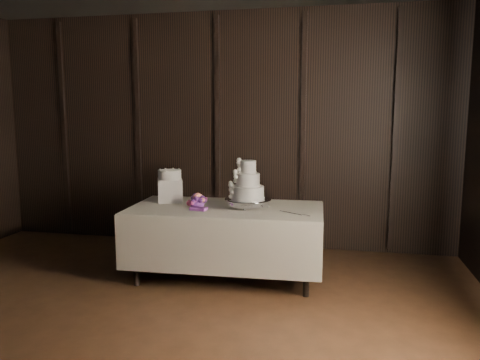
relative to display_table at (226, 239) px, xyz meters
The scene contains 8 objects.
room 2.51m from the display_table, 100.45° to the right, with size 6.08×7.08×3.08m.
display_table is the anchor object (origin of this frame).
cake_stand 0.45m from the display_table, 10.35° to the left, with size 0.48×0.48×0.09m, color silver.
wedding_cake 0.62m from the display_table, ahead, with size 0.37×0.33×0.40m.
bouquet 0.50m from the display_table, 163.78° to the right, with size 0.27×0.37×0.18m, color #B64066, non-canonical shape.
box_pedestal 0.84m from the display_table, 165.55° to the left, with size 0.26×0.26×0.25m, color white.
small_cake 0.95m from the display_table, 165.55° to the left, with size 0.25×0.25×0.10m, color white.
cake_knife 0.79m from the display_table, 14.05° to the right, with size 0.37×0.02×0.01m, color silver.
Camera 1 is at (1.53, -2.40, 1.74)m, focal length 35.00 mm.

